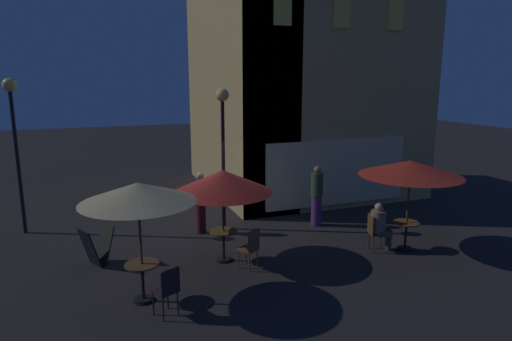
% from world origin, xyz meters
% --- Properties ---
extents(ground_plane, '(60.00, 60.00, 0.00)m').
position_xyz_m(ground_plane, '(0.00, 0.00, 0.00)').
color(ground_plane, '#262323').
extents(cafe_building, '(7.07, 7.12, 8.14)m').
position_xyz_m(cafe_building, '(3.46, 3.68, 4.06)').
color(cafe_building, tan).
rests_on(cafe_building, ground).
extents(street_lamp_near_corner, '(0.36, 0.36, 3.95)m').
position_xyz_m(street_lamp_near_corner, '(0.45, 0.94, 2.91)').
color(street_lamp_near_corner, black).
rests_on(street_lamp_near_corner, ground).
extents(street_lamp_down_street, '(0.36, 0.36, 4.22)m').
position_xyz_m(street_lamp_down_street, '(-4.82, 2.57, 3.09)').
color(street_lamp_down_street, black).
rests_on(street_lamp_down_street, ground).
extents(menu_sandwich_board, '(0.82, 0.78, 0.89)m').
position_xyz_m(menu_sandwich_board, '(-2.99, -0.42, 0.46)').
color(menu_sandwich_board, black).
rests_on(menu_sandwich_board, ground).
extents(cafe_table_0, '(0.66, 0.66, 0.74)m').
position_xyz_m(cafe_table_0, '(-0.21, -1.22, 0.51)').
color(cafe_table_0, black).
rests_on(cafe_table_0, ground).
extents(cafe_table_1, '(0.62, 0.62, 0.72)m').
position_xyz_m(cafe_table_1, '(4.23, -2.18, 0.48)').
color(cafe_table_1, black).
rests_on(cafe_table_1, ground).
extents(cafe_table_2, '(0.65, 0.65, 0.77)m').
position_xyz_m(cafe_table_2, '(-2.22, -2.54, 0.53)').
color(cafe_table_2, black).
rests_on(cafe_table_2, ground).
extents(patio_umbrella_0, '(2.30, 2.30, 2.18)m').
position_xyz_m(patio_umbrella_0, '(-0.21, -1.22, 1.92)').
color(patio_umbrella_0, black).
rests_on(patio_umbrella_0, ground).
extents(patio_umbrella_1, '(2.48, 2.48, 2.28)m').
position_xyz_m(patio_umbrella_1, '(4.23, -2.18, 2.08)').
color(patio_umbrella_1, black).
rests_on(patio_umbrella_1, ground).
extents(patio_umbrella_2, '(2.16, 2.16, 2.35)m').
position_xyz_m(patio_umbrella_2, '(-2.22, -2.54, 2.15)').
color(patio_umbrella_2, black).
rests_on(patio_umbrella_2, ground).
extents(cafe_chair_0, '(0.54, 0.54, 0.93)m').
position_xyz_m(cafe_chair_0, '(0.23, -1.87, 0.55)').
color(cafe_chair_0, brown).
rests_on(cafe_chair_0, ground).
extents(cafe_chair_1, '(0.48, 0.48, 0.93)m').
position_xyz_m(cafe_chair_1, '(3.44, -1.96, 0.55)').
color(cafe_chair_1, '#52391F').
rests_on(cafe_chair_1, ground).
extents(cafe_chair_2, '(0.52, 0.52, 0.94)m').
position_xyz_m(cafe_chair_2, '(-1.87, -3.29, 0.57)').
color(cafe_chair_2, black).
rests_on(cafe_chair_2, ground).
extents(patron_seated_0, '(0.55, 0.46, 1.23)m').
position_xyz_m(patron_seated_0, '(3.58, -1.99, 0.70)').
color(patron_seated_0, '#35493C').
rests_on(patron_seated_0, ground).
extents(patron_standing_1, '(0.35, 0.35, 1.76)m').
position_xyz_m(patron_standing_1, '(3.05, 0.29, 0.89)').
color(patron_standing_1, '#522F69').
rests_on(patron_standing_1, ground).
extents(patron_standing_2, '(0.30, 0.30, 1.73)m').
position_xyz_m(patron_standing_2, '(-0.24, 0.84, 0.88)').
color(patron_standing_2, '#451216').
rests_on(patron_standing_2, ground).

